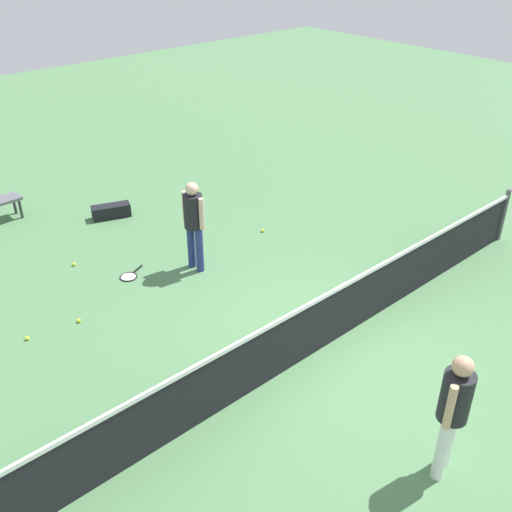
% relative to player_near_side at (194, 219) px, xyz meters
% --- Properties ---
extents(ground_plane, '(40.00, 40.00, 0.00)m').
position_rel_player_near_side_xyz_m(ground_plane, '(-0.19, 3.09, -1.01)').
color(ground_plane, '#4C7A4C').
extents(court_net, '(10.09, 0.09, 1.07)m').
position_rel_player_near_side_xyz_m(court_net, '(-0.19, 3.09, -0.51)').
color(court_net, '#4C4C51').
rests_on(court_net, ground_plane).
extents(player_near_side, '(0.38, 0.53, 1.70)m').
position_rel_player_near_side_xyz_m(player_near_side, '(0.00, 0.00, 0.00)').
color(player_near_side, navy).
rests_on(player_near_side, ground_plane).
extents(player_far_side, '(0.53, 0.42, 1.70)m').
position_rel_player_near_side_xyz_m(player_far_side, '(0.55, 5.54, 0.00)').
color(player_far_side, white).
rests_on(player_far_side, ground_plane).
extents(tennis_racket_near_player, '(0.60, 0.42, 0.03)m').
position_rel_player_near_side_xyz_m(tennis_racket_near_player, '(1.08, -0.56, -1.00)').
color(tennis_racket_near_player, black).
rests_on(tennis_racket_near_player, ground_plane).
extents(tennis_ball_near_player, '(0.07, 0.07, 0.07)m').
position_rel_player_near_side_xyz_m(tennis_ball_near_player, '(1.65, -1.56, -0.98)').
color(tennis_ball_near_player, '#C6E033').
rests_on(tennis_ball_near_player, ground_plane).
extents(tennis_ball_by_net, '(0.07, 0.07, 0.07)m').
position_rel_player_near_side_xyz_m(tennis_ball_by_net, '(3.19, -0.02, -0.98)').
color(tennis_ball_by_net, '#C6E033').
rests_on(tennis_ball_by_net, ground_plane).
extents(tennis_ball_midcourt, '(0.07, 0.07, 0.07)m').
position_rel_player_near_side_xyz_m(tennis_ball_midcourt, '(2.39, 0.09, -0.98)').
color(tennis_ball_midcourt, '#C6E033').
rests_on(tennis_ball_midcourt, ground_plane).
extents(tennis_ball_baseline, '(0.07, 0.07, 0.07)m').
position_rel_player_near_side_xyz_m(tennis_ball_baseline, '(0.31, 2.49, -0.98)').
color(tennis_ball_baseline, '#C6E033').
rests_on(tennis_ball_baseline, ground_plane).
extents(tennis_ball_stray_left, '(0.07, 0.07, 0.07)m').
position_rel_player_near_side_xyz_m(tennis_ball_stray_left, '(-1.85, -0.24, -0.98)').
color(tennis_ball_stray_left, '#C6E033').
rests_on(tennis_ball_stray_left, ground_plane).
extents(equipment_bag, '(0.85, 0.53, 0.28)m').
position_rel_player_near_side_xyz_m(equipment_bag, '(0.09, -2.87, -0.87)').
color(equipment_bag, black).
rests_on(equipment_bag, ground_plane).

